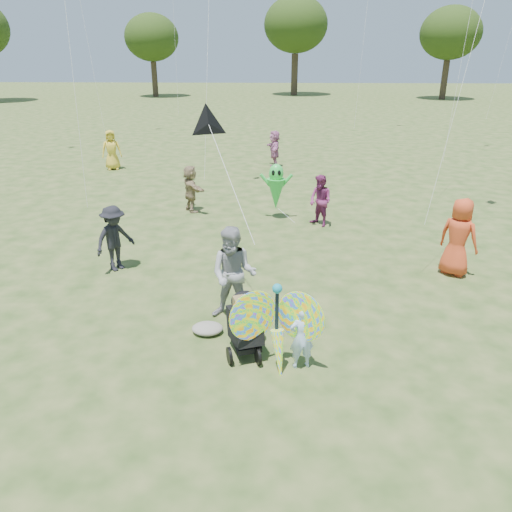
{
  "coord_description": "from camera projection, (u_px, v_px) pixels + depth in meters",
  "views": [
    {
      "loc": [
        0.2,
        -7.7,
        4.89
      ],
      "look_at": [
        -0.2,
        1.5,
        1.1
      ],
      "focal_mm": 35.0,
      "sensor_mm": 36.0,
      "label": 1
    }
  ],
  "objects": [
    {
      "name": "crowd_b",
      "position": [
        115.0,
        238.0,
        11.77
      ],
      "size": [
        1.09,
        1.18,
        1.59
      ],
      "primitive_type": "imported",
      "rotation": [
        0.0,
        0.0,
        0.92
      ],
      "color": "black",
      "rests_on": "ground"
    },
    {
      "name": "butterfly_kite",
      "position": [
        277.0,
        328.0,
        8.01
      ],
      "size": [
        1.74,
        0.75,
        1.74
      ],
      "color": "orange",
      "rests_on": "ground"
    },
    {
      "name": "adult_man",
      "position": [
        234.0,
        274.0,
        9.53
      ],
      "size": [
        1.02,
        0.85,
        1.88
      ],
      "primitive_type": "imported",
      "rotation": [
        0.0,
        0.0,
        -0.16
      ],
      "color": "#939398",
      "rests_on": "ground"
    },
    {
      "name": "crowd_a",
      "position": [
        459.0,
        237.0,
        11.49
      ],
      "size": [
        1.06,
        1.04,
        1.84
      ],
      "primitive_type": "imported",
      "rotation": [
        0.0,
        0.0,
        2.41
      ],
      "color": "#D24521",
      "rests_on": "ground"
    },
    {
      "name": "jogging_stroller",
      "position": [
        245.0,
        320.0,
        8.56
      ],
      "size": [
        0.72,
        1.13,
        1.09
      ],
      "rotation": [
        0.0,
        0.0,
        0.34
      ],
      "color": "black",
      "rests_on": "ground"
    },
    {
      "name": "grey_bag",
      "position": [
        207.0,
        328.0,
        9.31
      ],
      "size": [
        0.58,
        0.48,
        0.19
      ],
      "primitive_type": "ellipsoid",
      "color": "gray",
      "rests_on": "ground"
    },
    {
      "name": "crowd_d",
      "position": [
        191.0,
        189.0,
        16.17
      ],
      "size": [
        1.09,
        1.44,
        1.52
      ],
      "primitive_type": "imported",
      "rotation": [
        0.0,
        0.0,
        2.09
      ],
      "color": "#9B815F",
      "rests_on": "ground"
    },
    {
      "name": "crowd_e",
      "position": [
        320.0,
        201.0,
        14.82
      ],
      "size": [
        0.93,
        0.95,
        1.54
      ],
      "primitive_type": "imported",
      "rotation": [
        0.0,
        0.0,
        5.44
      ],
      "color": "#7D295E",
      "rests_on": "ground"
    },
    {
      "name": "tree_line",
      "position": [
        316.0,
        29.0,
        47.79
      ],
      "size": [
        91.78,
        33.6,
        10.79
      ],
      "color": "#3A2D21",
      "rests_on": "ground"
    },
    {
      "name": "ground",
      "position": [
        263.0,
        344.0,
        8.99
      ],
      "size": [
        160.0,
        160.0,
        0.0
      ],
      "primitive_type": "plane",
      "color": "#51592B",
      "rests_on": "ground"
    },
    {
      "name": "alien_kite",
      "position": [
        276.0,
        189.0,
        15.35
      ],
      "size": [
        1.12,
        0.69,
        1.74
      ],
      "color": "green",
      "rests_on": "ground"
    },
    {
      "name": "crowd_j",
      "position": [
        274.0,
        149.0,
        22.4
      ],
      "size": [
        0.75,
        1.58,
        1.63
      ],
      "primitive_type": "imported",
      "rotation": [
        0.0,
        0.0,
        4.89
      ],
      "color": "#B66899",
      "rests_on": "ground"
    },
    {
      "name": "delta_kite_rig",
      "position": [
        209.0,
        125.0,
        10.06
      ],
      "size": [
        1.46,
        1.85,
        2.43
      ],
      "color": "black",
      "rests_on": "ground"
    },
    {
      "name": "child_girl",
      "position": [
        302.0,
        337.0,
        8.14
      ],
      "size": [
        0.46,
        0.36,
        1.13
      ],
      "primitive_type": "imported",
      "rotation": [
        0.0,
        0.0,
        3.38
      ],
      "color": "#B4D0FF",
      "rests_on": "ground"
    },
    {
      "name": "crowd_g",
      "position": [
        111.0,
        150.0,
        21.93
      ],
      "size": [
        0.98,
        0.8,
        1.73
      ],
      "primitive_type": "imported",
      "rotation": [
        0.0,
        0.0,
        0.34
      ],
      "color": "gold",
      "rests_on": "ground"
    }
  ]
}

